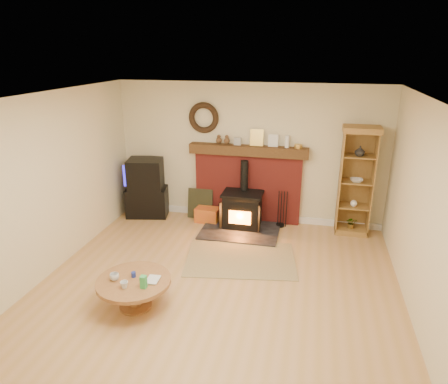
% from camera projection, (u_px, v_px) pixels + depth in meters
% --- Properties ---
extents(ground, '(5.50, 5.50, 0.00)m').
position_uv_depth(ground, '(213.00, 297.00, 5.36)').
color(ground, tan).
rests_on(ground, ground).
extents(room_shell, '(5.02, 5.52, 2.61)m').
position_uv_depth(room_shell, '(212.00, 173.00, 4.87)').
color(room_shell, beige).
rests_on(room_shell, ground).
extents(chimney_breast, '(2.20, 0.22, 1.78)m').
position_uv_depth(chimney_breast, '(248.00, 181.00, 7.54)').
color(chimney_breast, maroon).
rests_on(chimney_breast, ground).
extents(wood_stove, '(1.40, 1.00, 1.24)m').
position_uv_depth(wood_stove, '(242.00, 211.00, 7.34)').
color(wood_stove, black).
rests_on(wood_stove, ground).
extents(area_rug, '(1.87, 1.43, 0.01)m').
position_uv_depth(area_rug, '(241.00, 259.00, 6.32)').
color(area_rug, brown).
rests_on(area_rug, ground).
extents(tv_unit, '(0.88, 0.69, 1.15)m').
position_uv_depth(tv_unit, '(147.00, 189.00, 7.86)').
color(tv_unit, black).
rests_on(tv_unit, ground).
extents(curio_cabinet, '(0.62, 0.45, 1.94)m').
position_uv_depth(curio_cabinet, '(356.00, 181.00, 6.97)').
color(curio_cabinet, olive).
rests_on(curio_cabinet, ground).
extents(firelog_box, '(0.47, 0.32, 0.28)m').
position_uv_depth(firelog_box, '(208.00, 215.00, 7.67)').
color(firelog_box, gold).
rests_on(firelog_box, ground).
extents(leaning_painting, '(0.49, 0.13, 0.59)m').
position_uv_depth(leaning_painting, '(200.00, 204.00, 7.79)').
color(leaning_painting, black).
rests_on(leaning_painting, ground).
extents(fire_tools, '(0.19, 0.16, 0.70)m').
position_uv_depth(fire_tools, '(281.00, 219.00, 7.46)').
color(fire_tools, black).
rests_on(fire_tools, ground).
extents(coffee_table, '(0.94, 0.94, 0.56)m').
position_uv_depth(coffee_table, '(134.00, 285.00, 5.05)').
color(coffee_table, brown).
rests_on(coffee_table, ground).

